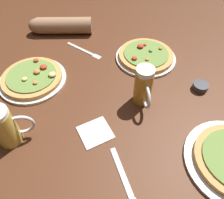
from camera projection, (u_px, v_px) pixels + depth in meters
ground_plane at (112, 105)px, 0.89m from camera, size 2.40×2.40×0.03m
pizza_plate_far at (33, 78)px, 0.96m from camera, size 0.30×0.30×0.05m
pizza_plate_side at (146, 56)px, 1.06m from camera, size 0.30×0.30×0.05m
beer_mug_dark at (5, 127)px, 0.71m from camera, size 0.14×0.08×0.16m
beer_mug_amber at (144, 87)px, 0.83m from camera, size 0.07×0.13×0.17m
ramekin_sauce at (200, 86)px, 0.92m from camera, size 0.07×0.07×0.03m
napkin_folded at (95, 132)px, 0.79m from camera, size 0.14×0.13×0.01m
fork_left at (84, 50)px, 1.11m from camera, size 0.16×0.18×0.01m
knife_right at (125, 181)px, 0.67m from camera, size 0.05×0.24×0.01m
diner_arm at (59, 26)px, 1.19m from camera, size 0.35×0.15×0.09m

